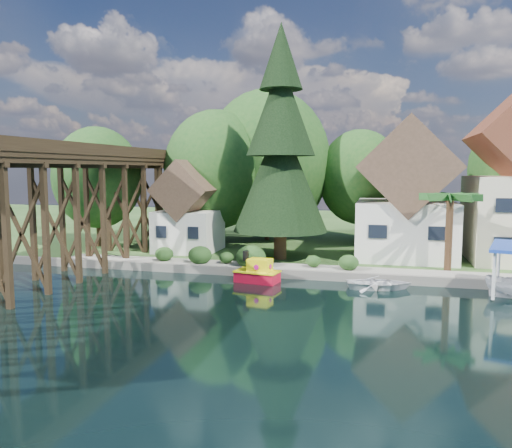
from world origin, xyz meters
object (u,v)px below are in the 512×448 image
object	(u,v)px
shed	(188,213)
conifer	(281,148)
house_left	(406,200)
boat_white_a	(379,282)
palm_tree	(450,199)
tugboat	(258,273)
trestle_bridge	(72,201)

from	to	relation	value
shed	conifer	world-z (taller)	conifer
house_left	boat_white_a	size ratio (longest dim) A/B	2.73
house_left	conifer	distance (m)	10.93
house_left	shed	xyz separation A→B (m)	(-18.00, -1.50, -1.31)
palm_tree	boat_white_a	world-z (taller)	palm_tree
conifer	boat_white_a	world-z (taller)	conifer
shed	tugboat	distance (m)	12.01
conifer	boat_white_a	xyz separation A→B (m)	(7.67, -6.21, -8.80)
shed	conifer	size ratio (longest dim) A/B	0.43
conifer	house_left	bearing A→B (deg)	19.42
palm_tree	house_left	bearing A→B (deg)	117.83
trestle_bridge	conifer	xyz separation A→B (m)	(13.44, 7.46, 3.87)
shed	conifer	xyz separation A→B (m)	(8.44, -1.87, 5.39)
palm_tree	tugboat	distance (m)	14.17
shed	conifer	distance (m)	10.19
shed	trestle_bridge	bearing A→B (deg)	-118.19
house_left	boat_white_a	xyz separation A→B (m)	(-1.89, -9.58, -4.72)
palm_tree	tugboat	world-z (taller)	palm_tree
palm_tree	tugboat	size ratio (longest dim) A/B	1.82
trestle_bridge	tugboat	world-z (taller)	trestle_bridge
tugboat	boat_white_a	size ratio (longest dim) A/B	0.78
trestle_bridge	conifer	world-z (taller)	conifer
trestle_bridge	tugboat	distance (m)	14.06
conifer	tugboat	distance (m)	10.65
house_left	tugboat	bearing A→B (deg)	-135.39
shed	conifer	bearing A→B (deg)	-12.49
palm_tree	boat_white_a	bearing A→B (deg)	-135.77
conifer	tugboat	bearing A→B (deg)	-92.25
house_left	conifer	size ratio (longest dim) A/B	0.61
shed	tugboat	size ratio (longest dim) A/B	2.50
trestle_bridge	tugboat	size ratio (longest dim) A/B	14.08
conifer	tugboat	world-z (taller)	conifer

